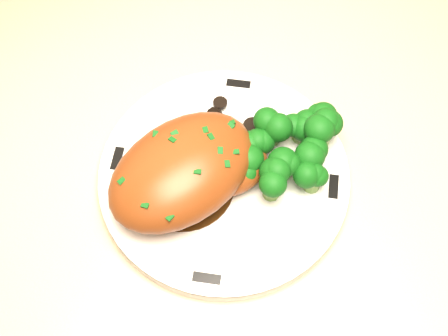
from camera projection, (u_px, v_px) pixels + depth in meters
plate at (224, 176)px, 0.55m from camera, size 0.28×0.28×0.02m
rim_accent_0 at (238, 84)px, 0.59m from camera, size 0.03×0.02×0.00m
rim_accent_1 at (117, 159)px, 0.55m from camera, size 0.02×0.03×0.00m
rim_accent_2 at (207, 278)px, 0.49m from camera, size 0.03×0.02×0.00m
rim_accent_3 at (333, 187)px, 0.53m from camera, size 0.02×0.03×0.00m
gravy_pool at (184, 184)px, 0.53m from camera, size 0.10×0.10×0.00m
chicken_breast at (188, 170)px, 0.51m from camera, size 0.17×0.12×0.06m
mushroom_pile at (220, 130)px, 0.56m from camera, size 0.08×0.06×0.02m
broccoli_florets at (291, 149)px, 0.53m from camera, size 0.11×0.09×0.04m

